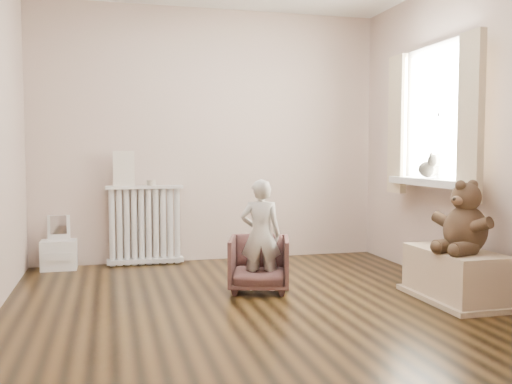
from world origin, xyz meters
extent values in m
cube|color=black|center=(0.00, 0.00, 0.00)|extent=(3.60, 3.60, 0.01)
cube|color=beige|center=(0.00, 1.80, 1.30)|extent=(3.60, 0.02, 2.60)
cube|color=beige|center=(0.00, -1.80, 1.30)|extent=(3.60, 0.02, 2.60)
cube|color=beige|center=(1.80, 0.00, 1.30)|extent=(0.02, 3.60, 2.60)
cube|color=white|center=(1.76, 0.30, 1.45)|extent=(0.03, 0.90, 1.10)
cube|color=silver|center=(1.67, 0.30, 0.87)|extent=(0.22, 1.10, 0.06)
cube|color=beige|center=(1.65, -0.27, 1.39)|extent=(0.06, 0.26, 1.30)
cube|color=beige|center=(1.65, 0.87, 1.39)|extent=(0.06, 0.26, 1.30)
cube|color=silver|center=(-0.68, 1.68, 0.39)|extent=(0.75, 0.14, 0.80)
cube|color=beige|center=(-0.88, 1.68, 0.97)|extent=(0.21, 0.02, 0.34)
cylinder|color=#A59E8C|center=(-0.61, 1.68, 0.82)|extent=(0.09, 0.09, 0.05)
cube|color=silver|center=(-1.50, 1.65, 0.28)|extent=(0.33, 0.24, 0.52)
imported|color=brown|center=(0.15, 0.35, 0.22)|extent=(0.60, 0.61, 0.45)
imported|color=beige|center=(0.15, 0.30, 0.47)|extent=(0.37, 0.30, 0.89)
cube|color=#C6B290|center=(1.52, -0.32, 0.20)|extent=(0.44, 0.82, 0.39)
camera|label=1|loc=(-1.02, -4.08, 1.13)|focal=40.00mm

